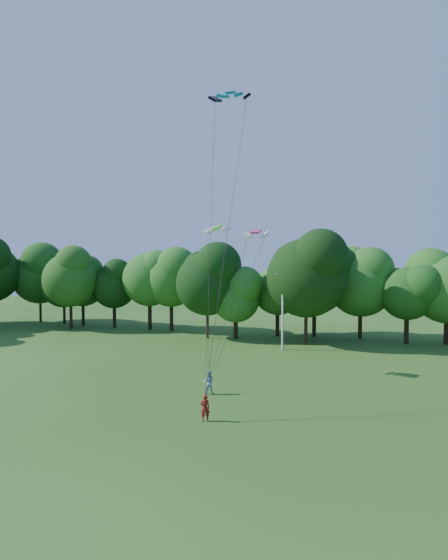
# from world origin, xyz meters

# --- Properties ---
(ground) EXTENTS (160.00, 160.00, 0.00)m
(ground) POSITION_xyz_m (0.00, 0.00, 0.00)
(ground) COLOR #254A14
(ground) RESTS_ON ground
(utility_pole) EXTENTS (1.69, 0.39, 8.50)m
(utility_pole) POSITION_xyz_m (3.81, 28.66, 4.36)
(utility_pole) COLOR silver
(utility_pole) RESTS_ON ground
(kite_flyer_left) EXTENTS (0.70, 0.60, 1.61)m
(kite_flyer_left) POSITION_xyz_m (2.84, 6.15, 0.81)
(kite_flyer_left) COLOR maroon
(kite_flyer_left) RESTS_ON ground
(kite_flyer_right) EXTENTS (0.90, 0.73, 1.72)m
(kite_flyer_right) POSITION_xyz_m (1.30, 11.33, 0.86)
(kite_flyer_right) COLOR #8CACC2
(kite_flyer_right) RESTS_ON ground
(kite_teal) EXTENTS (2.92, 1.46, 0.61)m
(kite_teal) POSITION_xyz_m (2.92, 11.47, 21.51)
(kite_teal) COLOR #047F8A
(kite_teal) RESTS_ON ground
(kite_green) EXTENTS (2.50, 1.50, 0.49)m
(kite_green) POSITION_xyz_m (-0.05, 17.57, 12.62)
(kite_green) COLOR #45E923
(kite_green) RESTS_ON ground
(kite_pink) EXTENTS (1.76, 0.89, 0.37)m
(kite_pink) POSITION_xyz_m (5.33, 9.00, 11.63)
(kite_pink) COLOR #D23A6A
(kite_pink) RESTS_ON ground
(tree_back_west) EXTENTS (8.42, 8.42, 12.24)m
(tree_back_west) POSITION_xyz_m (-27.28, 34.10, 7.64)
(tree_back_west) COLOR black
(tree_back_west) RESTS_ON ground
(tree_back_center) EXTENTS (10.03, 10.03, 14.59)m
(tree_back_center) POSITION_xyz_m (5.96, 32.16, 9.11)
(tree_back_center) COLOR black
(tree_back_center) RESTS_ON ground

